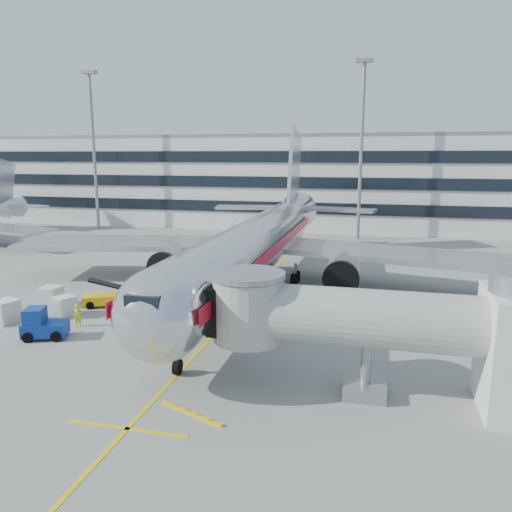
% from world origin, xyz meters
% --- Properties ---
extents(ground, '(180.00, 180.00, 0.00)m').
position_xyz_m(ground, '(0.00, 0.00, 0.00)').
color(ground, gray).
rests_on(ground, ground).
extents(lead_in_line, '(0.25, 70.00, 0.01)m').
position_xyz_m(lead_in_line, '(0.00, 10.00, 0.01)').
color(lead_in_line, yellow).
rests_on(lead_in_line, ground).
extents(stop_bar, '(6.00, 0.25, 0.01)m').
position_xyz_m(stop_bar, '(0.00, -14.00, 0.01)').
color(stop_bar, yellow).
rests_on(stop_bar, ground).
extents(main_jet, '(50.95, 48.70, 16.06)m').
position_xyz_m(main_jet, '(0.00, 11.72, 4.23)').
color(main_jet, silver).
rests_on(main_jet, ground).
extents(jet_bridge, '(17.80, 4.50, 7.00)m').
position_xyz_m(jet_bridge, '(12.18, -8.00, 3.87)').
color(jet_bridge, silver).
rests_on(jet_bridge, ground).
extents(terminal, '(150.00, 24.25, 15.60)m').
position_xyz_m(terminal, '(0.00, 57.95, 7.80)').
color(terminal, silver).
rests_on(terminal, ground).
extents(light_mast_west, '(2.40, 1.20, 25.45)m').
position_xyz_m(light_mast_west, '(-35.00, 42.00, 14.88)').
color(light_mast_west, gray).
rests_on(light_mast_west, ground).
extents(light_mast_centre, '(2.40, 1.20, 25.45)m').
position_xyz_m(light_mast_centre, '(8.00, 42.00, 14.88)').
color(light_mast_centre, gray).
rests_on(light_mast_centre, ground).
extents(belt_loader, '(4.97, 3.48, 2.36)m').
position_xyz_m(belt_loader, '(-10.45, 3.18, 0.67)').
color(belt_loader, yellow).
rests_on(belt_loader, ground).
extents(baggage_tug, '(3.25, 2.58, 2.15)m').
position_xyz_m(baggage_tug, '(-11.20, -4.83, 0.94)').
color(baggage_tug, navy).
rests_on(baggage_tug, ground).
extents(cargo_container_left, '(2.03, 2.03, 1.72)m').
position_xyz_m(cargo_container_left, '(-15.94, -2.63, 0.86)').
color(cargo_container_left, silver).
rests_on(cargo_container_left, ground).
extents(cargo_container_right, '(1.60, 1.60, 1.62)m').
position_xyz_m(cargo_container_right, '(-15.33, 1.88, 0.81)').
color(cargo_container_right, silver).
rests_on(cargo_container_right, ground).
extents(cargo_container_front, '(1.92, 1.92, 1.54)m').
position_xyz_m(cargo_container_front, '(-12.66, -0.20, 0.78)').
color(cargo_container_front, silver).
rests_on(cargo_container_front, ground).
extents(ramp_worker, '(0.72, 0.62, 1.66)m').
position_xyz_m(ramp_worker, '(-10.21, -2.15, 0.83)').
color(ramp_worker, '#B5F019').
rests_on(ramp_worker, ground).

